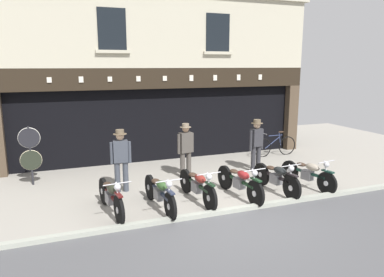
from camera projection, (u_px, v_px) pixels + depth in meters
The scene contains 14 objects.
ground at pixel (251, 233), 7.53m from camera, with size 23.15×22.00×0.18m.
shop_facade at pixel (151, 109), 14.54m from camera, with size 11.45×4.42×5.92m.
motorcycle_far_left at pixel (111, 196), 8.36m from camera, with size 0.62×2.01×0.92m.
motorcycle_left at pixel (160, 192), 8.62m from camera, with size 0.62×2.07×0.92m.
motorcycle_center_left at pixel (197, 185), 9.12m from camera, with size 0.62×2.05×0.92m.
motorcycle_center at pixel (240, 181), 9.40m from camera, with size 0.62×2.11×0.92m.
motorcycle_center_right at pixel (276, 177), 9.77m from camera, with size 0.62×1.95×0.92m.
motorcycle_right at pixel (308, 173), 10.17m from camera, with size 0.62×1.95×0.91m.
salesman_left at pixel (121, 157), 9.75m from camera, with size 0.56×0.36×1.72m.
shopkeeper_center at pixel (186, 148), 11.04m from camera, with size 0.55×0.34×1.67m.
salesman_right at pixel (256, 142), 11.68m from camera, with size 0.55×0.37×1.70m.
tyre_sign_pole at pixel (30, 150), 10.28m from camera, with size 0.59×0.06×1.71m.
advert_board_near at pixel (233, 110), 14.02m from camera, with size 0.82×0.03×0.95m.
leaning_bicycle at pixel (275, 146), 13.78m from camera, with size 1.82×0.50×0.96m.
Camera 1 is at (-3.64, -7.07, 3.39)m, focal length 33.93 mm.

